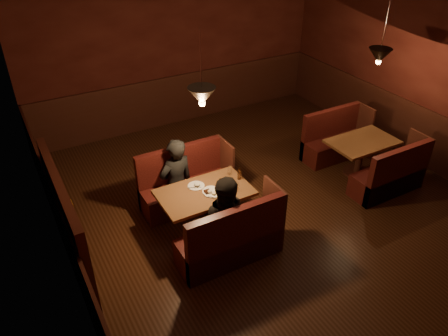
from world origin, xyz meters
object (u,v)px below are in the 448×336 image
second_bench_far (334,142)px  diner_b (230,208)px  main_bench_far (185,187)px  diner_a (175,165)px  second_table (361,149)px  main_bench_near (233,243)px  main_table (206,200)px  second_bench_near (391,178)px

second_bench_far → diner_b: bearing=-156.1°
main_bench_far → diner_a: (-0.15, -0.02, 0.46)m
main_bench_far → second_table: size_ratio=1.24×
second_bench_far → main_bench_far: bearing=-179.9°
main_bench_near → diner_a: (-0.15, 1.40, 0.46)m
main_table → diner_b: (0.05, -0.57, 0.24)m
second_bench_far → second_bench_near: (0.00, -1.33, 0.00)m
main_table → main_bench_near: bearing=-89.0°
main_bench_near → second_bench_near: main_bench_near is taller
second_bench_near → diner_b: (-2.90, 0.04, 0.47)m
main_table → second_bench_near: 3.02m
main_table → diner_a: 0.74m
main_bench_near → diner_a: bearing=96.0°
second_bench_near → diner_a: bearing=157.1°
diner_b → diner_a: bearing=122.3°
second_table → second_bench_far: (0.03, 0.67, -0.19)m
main_bench_far → second_table: main_bench_far is taller
main_bench_far → second_table: bearing=-12.8°
main_table → second_table: size_ratio=1.13×
main_bench_far → second_bench_near: (2.94, -1.32, -0.02)m
main_bench_near → diner_b: 0.48m
main_bench_far → diner_a: size_ratio=0.91×
second_table → diner_a: (-3.06, 0.64, 0.29)m
main_table → diner_b: 0.62m
diner_b → main_bench_far: bearing=115.6°
second_bench_near → second_bench_far: bearing=90.0°
main_bench_near → second_bench_near: size_ratio=1.12×
second_bench_far → second_bench_near: bearing=-90.0°
diner_a → main_bench_near: bearing=87.0°
main_bench_far → main_table: bearing=-91.0°
diner_b → main_bench_near: bearing=-79.2°
second_bench_far → second_bench_near: size_ratio=1.00×
second_bench_far → main_bench_near: bearing=-154.1°
main_bench_far → main_bench_near: size_ratio=1.00×
main_bench_near → second_bench_near: 2.94m
main_bench_far → second_bench_far: size_ratio=1.12×
second_table → main_table: bearing=-179.0°
second_table → diner_b: size_ratio=0.74×
main_table → diner_b: bearing=-85.4°
diner_a → main_bench_far: bearing=179.3°
second_table → diner_b: 2.96m
second_bench_far → diner_a: 3.12m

